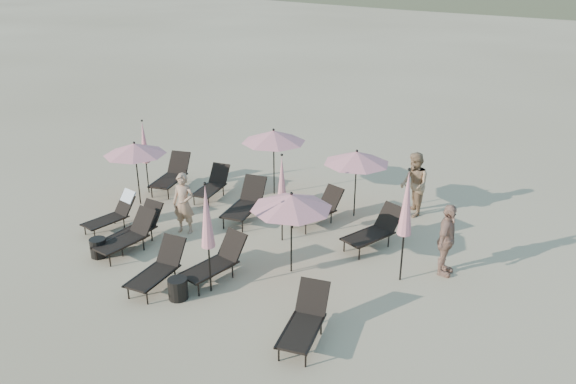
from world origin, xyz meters
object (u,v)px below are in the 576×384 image
Objects in this scene: umbrella_open_2 at (274,136)px; umbrella_open_3 at (357,158)px; lounger_8 at (246,203)px; side_table_1 at (178,289)px; umbrella_closed_1 at (406,204)px; lounger_3 at (158,268)px; umbrella_closed_0 at (207,217)px; beachgoer_c at (446,240)px; lounger_9 at (319,209)px; lounger_2 at (137,227)px; lounger_5 at (305,320)px; side_table_0 at (98,248)px; beachgoer_b at (414,185)px; lounger_0 at (114,213)px; lounger_1 at (128,235)px; umbrella_open_1 at (291,202)px; beachgoer_a at (184,203)px; lounger_6 at (172,175)px; umbrella_closed_2 at (144,143)px; lounger_4 at (216,261)px; lounger_10 at (374,230)px; umbrella_open_0 at (135,149)px; umbrella_closed_3 at (282,181)px; lounger_7 at (212,185)px.

umbrella_open_2 is 1.06× the size of umbrella_open_3.
umbrella_open_3 is (2.50, 1.97, 1.32)m from lounger_8.
umbrella_closed_1 is at bearing 43.90° from side_table_1.
lounger_3 is 1.89m from umbrella_closed_0.
umbrella_open_3 is at bearing 58.22° from beachgoer_c.
lounger_3 is 6.39m from umbrella_open_3.
lounger_9 is 0.80× the size of umbrella_open_2.
umbrella_open_2 is at bearing 76.22° from lounger_2.
side_table_0 is (-6.16, -0.18, -0.20)m from lounger_5.
lounger_3 is 0.65× the size of umbrella_closed_0.
beachgoer_b is at bearing 109.65° from umbrella_closed_1.
beachgoer_c reaches higher than side_table_1.
lounger_5 is (7.18, -1.15, -0.01)m from lounger_0.
lounger_1 is 4.53m from umbrella_open_1.
umbrella_open_2 is at bearing 65.52° from beachgoer_a.
beachgoer_b is 3.42m from beachgoer_c.
lounger_8 is (3.45, -0.40, 0.00)m from lounger_6.
lounger_1 is at bearing -114.39° from lounger_9.
lounger_6 is 4.02× the size of side_table_1.
side_table_0 is at bearing -102.33° from lounger_2.
lounger_3 is 5.99m from umbrella_closed_2.
lounger_1 is at bearing -98.04° from umbrella_open_2.
lounger_4 is at bearing 37.78° from lounger_3.
lounger_2 is 0.94× the size of beachgoer_c.
lounger_10 is at bearing 62.95° from lounger_4.
beachgoer_a is (-2.71, -2.61, 0.41)m from lounger_9.
umbrella_closed_0 is 5.40× the size of side_table_0.
lounger_5 is 0.86× the size of umbrella_open_1.
umbrella_closed_1 is at bearing 39.55° from lounger_4.
lounger_2 is 0.84× the size of umbrella_open_0.
lounger_10 is at bearing -40.50° from beachgoer_b.
lounger_8 is 4.41m from side_table_1.
lounger_6 is 1.94m from umbrella_open_0.
side_table_0 is at bearing -133.91° from umbrella_closed_3.
umbrella_open_0 reaches higher than lounger_8.
beachgoer_c is at bearing 33.52° from umbrella_open_1.
lounger_8 is 1.04× the size of beachgoer_b.
lounger_10 is 2.07m from beachgoer_c.
umbrella_open_3 is 7.37m from side_table_0.
lounger_7 is at bearing 81.86° from lounger_0.
lounger_0 is 0.65× the size of umbrella_closed_2.
lounger_0 is at bearing -130.16° from lounger_9.
beachgoer_c is at bearing 3.23° from umbrella_closed_2.
lounger_1 is 1.99m from lounger_3.
umbrella_closed_2 is at bearing 141.19° from lounger_5.
umbrella_open_1 is at bearing 118.43° from beachgoer_c.
lounger_8 is at bearing 71.31° from lounger_1.
lounger_0 is 1.23m from lounger_2.
umbrella_closed_0 reaches higher than lounger_9.
umbrella_closed_0 is 5.62m from beachgoer_c.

